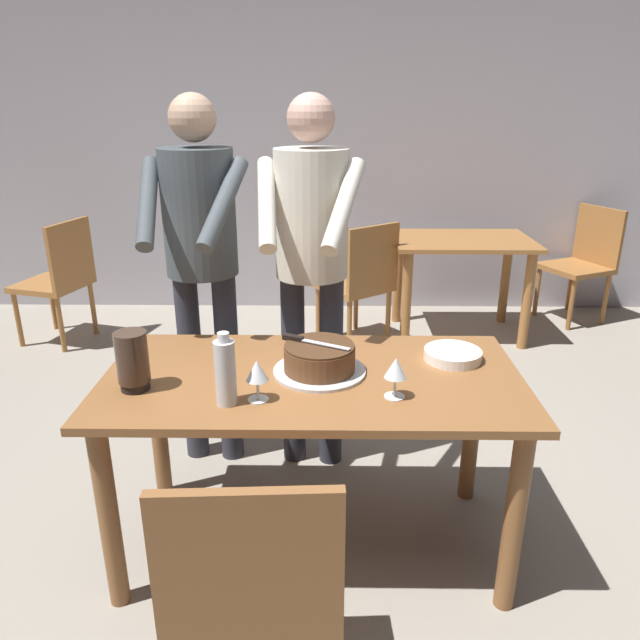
{
  "coord_description": "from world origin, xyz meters",
  "views": [
    {
      "loc": [
        0.05,
        -1.97,
        1.69
      ],
      "look_at": [
        0.03,
        0.17,
        0.9
      ],
      "focal_mm": 33.54,
      "sensor_mm": 36.0,
      "label": 1
    }
  ],
  "objects": [
    {
      "name": "cake_knife",
      "position": [
        -0.04,
        0.05,
        0.87
      ],
      "size": [
        0.25,
        0.14,
        0.02
      ],
      "color": "silver",
      "rests_on": "cake_on_platter"
    },
    {
      "name": "background_chair_2",
      "position": [
        0.29,
        2.08,
        0.49
      ],
      "size": [
        0.62,
        0.62,
        0.9
      ],
      "color": "#9E6633",
      "rests_on": "ground_plane"
    },
    {
      "name": "main_dining_table",
      "position": [
        0.0,
        0.0,
        0.63
      ],
      "size": [
        1.52,
        0.78,
        0.75
      ],
      "color": "brown",
      "rests_on": "ground_plane"
    },
    {
      "name": "water_bottle",
      "position": [
        -0.28,
        -0.22,
        0.86
      ],
      "size": [
        0.07,
        0.07,
        0.25
      ],
      "color": "silver",
      "rests_on": "main_dining_table"
    },
    {
      "name": "back_wall",
      "position": [
        0.0,
        3.01,
        1.35
      ],
      "size": [
        10.0,
        0.12,
        2.7
      ],
      "primitive_type": "cube",
      "color": "#ADA8B2",
      "rests_on": "ground_plane"
    },
    {
      "name": "wine_glass_near",
      "position": [
        0.28,
        -0.17,
        0.85
      ],
      "size": [
        0.08,
        0.08,
        0.14
      ],
      "color": "silver",
      "rests_on": "main_dining_table"
    },
    {
      "name": "person_cutting_cake",
      "position": [
        -0.02,
        0.6,
        1.08
      ],
      "size": [
        0.46,
        0.57,
        1.72
      ],
      "color": "#2D2D38",
      "rests_on": "ground_plane"
    },
    {
      "name": "plate_stack",
      "position": [
        0.54,
        0.14,
        0.77
      ],
      "size": [
        0.22,
        0.22,
        0.04
      ],
      "color": "white",
      "rests_on": "main_dining_table"
    },
    {
      "name": "background_table",
      "position": [
        1.04,
        2.31,
        0.58
      ],
      "size": [
        1.0,
        0.7,
        0.74
      ],
      "color": "#9E6633",
      "rests_on": "ground_plane"
    },
    {
      "name": "wine_glass_far",
      "position": [
        -0.18,
        -0.2,
        0.85
      ],
      "size": [
        0.08,
        0.08,
        0.14
      ],
      "color": "silver",
      "rests_on": "main_dining_table"
    },
    {
      "name": "person_standing_beside",
      "position": [
        -0.51,
        0.63,
        1.08
      ],
      "size": [
        0.47,
        0.56,
        1.72
      ],
      "color": "#2D2D38",
      "rests_on": "ground_plane"
    },
    {
      "name": "background_chair_1",
      "position": [
        -1.87,
        2.13,
        0.49
      ],
      "size": [
        0.54,
        0.54,
        0.9
      ],
      "color": "#9E6633",
      "rests_on": "ground_plane"
    },
    {
      "name": "ground_plane",
      "position": [
        0.0,
        0.0,
        0.0
      ],
      "size": [
        14.0,
        14.0,
        0.0
      ],
      "primitive_type": "plane",
      "color": "gray"
    },
    {
      "name": "hurricane_lamp",
      "position": [
        -0.61,
        -0.12,
        0.86
      ],
      "size": [
        0.11,
        0.11,
        0.21
      ],
      "color": "black",
      "rests_on": "main_dining_table"
    },
    {
      "name": "chair_near_side",
      "position": [
        -0.13,
        -0.76,
        0.49
      ],
      "size": [
        0.46,
        0.46,
        0.9
      ],
      "color": "brown",
      "rests_on": "ground_plane"
    },
    {
      "name": "cake_on_platter",
      "position": [
        0.03,
        0.02,
        0.8
      ],
      "size": [
        0.34,
        0.34,
        0.11
      ],
      "color": "silver",
      "rests_on": "main_dining_table"
    },
    {
      "name": "background_chair_0",
      "position": [
        2.09,
        2.68,
        0.49
      ],
      "size": [
        0.58,
        0.58,
        0.9
      ],
      "color": "#9E6633",
      "rests_on": "ground_plane"
    }
  ]
}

